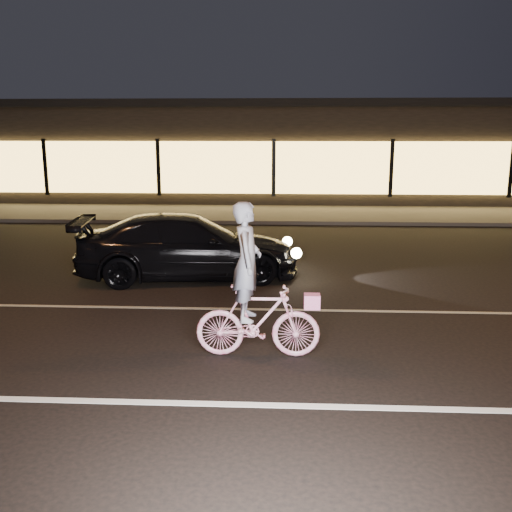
{
  "coord_description": "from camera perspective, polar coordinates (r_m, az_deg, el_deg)",
  "views": [
    {
      "loc": [
        0.44,
        -7.4,
        3.04
      ],
      "look_at": [
        0.04,
        0.6,
        1.26
      ],
      "focal_mm": 40.0,
      "sensor_mm": 36.0,
      "label": 1
    }
  ],
  "objects": [
    {
      "name": "lane_stripe_far",
      "position": [
        9.88,
        0.21,
        -5.35
      ],
      "size": [
        60.0,
        0.1,
        0.01
      ],
      "primitive_type": "cube",
      "color": "gray",
      "rests_on": "ground"
    },
    {
      "name": "sedan",
      "position": [
        11.93,
        -6.81,
        0.95
      ],
      "size": [
        4.79,
        2.51,
        1.33
      ],
      "rotation": [
        0.0,
        0.0,
        1.72
      ],
      "color": "black",
      "rests_on": "ground"
    },
    {
      "name": "lane_stripe_near",
      "position": [
        6.65,
        -1.26,
        -14.63
      ],
      "size": [
        60.0,
        0.12,
        0.01
      ],
      "primitive_type": "cube",
      "color": "silver",
      "rests_on": "ground"
    },
    {
      "name": "storefront",
      "position": [
        26.38,
        1.97,
        10.58
      ],
      "size": [
        25.4,
        8.42,
        4.2
      ],
      "color": "black",
      "rests_on": "ground"
    },
    {
      "name": "sidewalk",
      "position": [
        20.62,
        1.65,
        4.21
      ],
      "size": [
        30.0,
        4.0,
        0.12
      ],
      "primitive_type": "cube",
      "color": "#383533",
      "rests_on": "ground"
    },
    {
      "name": "ground",
      "position": [
        8.01,
        -0.48,
        -9.77
      ],
      "size": [
        90.0,
        90.0,
        0.0
      ],
      "primitive_type": "plane",
      "color": "black",
      "rests_on": "ground"
    },
    {
      "name": "cyclist",
      "position": [
        7.69,
        -0.11,
        -4.74
      ],
      "size": [
        1.69,
        0.58,
        2.13
      ],
      "rotation": [
        0.0,
        0.0,
        1.57
      ],
      "color": "#DF3676",
      "rests_on": "ground"
    }
  ]
}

